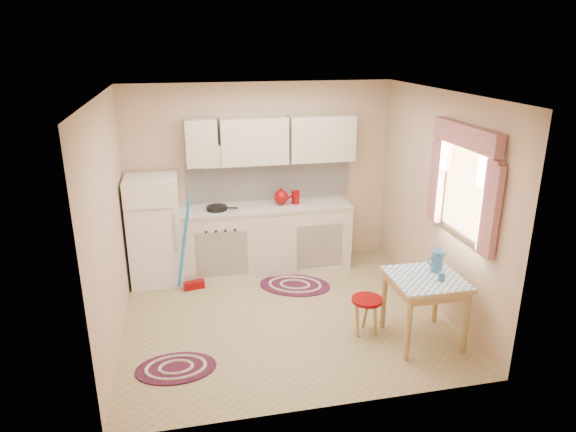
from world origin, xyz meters
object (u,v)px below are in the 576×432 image
(fridge, at_px, (155,230))
(table, at_px, (423,309))
(stool, at_px, (366,316))
(base_cabinets, at_px, (266,239))

(fridge, xyz_separation_m, table, (2.75, -2.04, -0.34))
(table, distance_m, stool, 0.60)
(base_cabinets, height_order, table, base_cabinets)
(base_cabinets, bearing_deg, fridge, -178.03)
(fridge, distance_m, base_cabinets, 1.47)
(fridge, distance_m, stool, 2.90)
(stool, bearing_deg, base_cabinets, 112.51)
(fridge, bearing_deg, stool, -39.10)
(table, bearing_deg, fridge, 143.43)
(table, relative_size, stool, 1.71)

